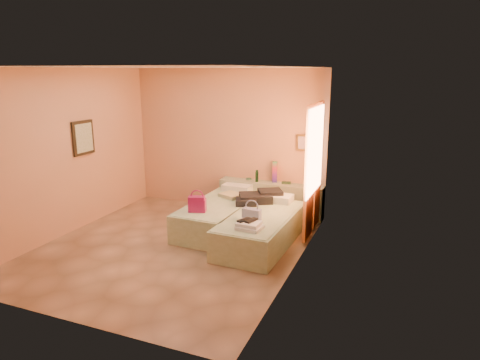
% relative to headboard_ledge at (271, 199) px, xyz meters
% --- Properties ---
extents(ground, '(4.50, 4.50, 0.00)m').
position_rel_headboard_ledge_xyz_m(ground, '(-0.98, -2.10, -0.33)').
color(ground, tan).
rests_on(ground, ground).
extents(room_walls, '(4.02, 4.51, 2.81)m').
position_rel_headboard_ledge_xyz_m(room_walls, '(-0.77, -1.53, 1.46)').
color(room_walls, tan).
rests_on(room_walls, ground).
extents(headboard_ledge, '(2.05, 0.30, 0.65)m').
position_rel_headboard_ledge_xyz_m(headboard_ledge, '(0.00, 0.00, 0.00)').
color(headboard_ledge, gray).
rests_on(headboard_ledge, ground).
extents(bed_left, '(0.96, 2.03, 0.50)m').
position_rel_headboard_ledge_xyz_m(bed_left, '(-0.59, -1.05, -0.08)').
color(bed_left, '#B0CBA3').
rests_on(bed_left, ground).
extents(bed_right, '(0.96, 2.03, 0.50)m').
position_rel_headboard_ledge_xyz_m(bed_right, '(0.31, -1.44, -0.08)').
color(bed_right, '#B0CBA3').
rests_on(bed_right, ground).
extents(water_bottle, '(0.07, 0.07, 0.22)m').
position_rel_headboard_ledge_xyz_m(water_bottle, '(-0.28, -0.02, 0.44)').
color(water_bottle, '#14371F').
rests_on(water_bottle, headboard_ledge).
extents(rainbow_box, '(0.11, 0.11, 0.40)m').
position_rel_headboard_ledge_xyz_m(rainbow_box, '(0.05, 0.08, 0.53)').
color(rainbow_box, '#9F1356').
rests_on(rainbow_box, headboard_ledge).
extents(small_dish, '(0.12, 0.12, 0.03)m').
position_rel_headboard_ledge_xyz_m(small_dish, '(-0.49, 0.07, 0.34)').
color(small_dish, '#4A8861').
rests_on(small_dish, headboard_ledge).
extents(green_book, '(0.20, 0.16, 0.03)m').
position_rel_headboard_ledge_xyz_m(green_book, '(0.29, 0.06, 0.34)').
color(green_book, '#234126').
rests_on(green_book, headboard_ledge).
extents(flower_vase, '(0.25, 0.25, 0.27)m').
position_rel_headboard_ledge_xyz_m(flower_vase, '(0.80, 0.03, 0.46)').
color(flower_vase, silver).
rests_on(flower_vase, headboard_ledge).
extents(magenta_handbag, '(0.32, 0.24, 0.26)m').
position_rel_headboard_ledge_xyz_m(magenta_handbag, '(-0.73, -1.67, 0.31)').
color(magenta_handbag, '#9F1356').
rests_on(magenta_handbag, bed_left).
extents(khaki_garment, '(0.47, 0.43, 0.07)m').
position_rel_headboard_ledge_xyz_m(khaki_garment, '(-0.53, -0.71, 0.21)').
color(khaki_garment, tan).
rests_on(khaki_garment, bed_left).
extents(clothes_pile, '(0.81, 0.81, 0.18)m').
position_rel_headboard_ledge_xyz_m(clothes_pile, '(0.03, -0.81, 0.27)').
color(clothes_pile, black).
rests_on(clothes_pile, bed_right).
extents(blue_handbag, '(0.30, 0.15, 0.18)m').
position_rel_headboard_ledge_xyz_m(blue_handbag, '(0.24, -1.73, 0.27)').
color(blue_handbag, '#3A478D').
rests_on(blue_handbag, bed_right).
extents(towel_stack, '(0.37, 0.33, 0.10)m').
position_rel_headboard_ledge_xyz_m(towel_stack, '(0.35, -2.10, 0.23)').
color(towel_stack, white).
rests_on(towel_stack, bed_right).
extents(sandal_pair, '(0.25, 0.28, 0.02)m').
position_rel_headboard_ledge_xyz_m(sandal_pair, '(0.30, -2.05, 0.29)').
color(sandal_pair, black).
rests_on(sandal_pair, towel_stack).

